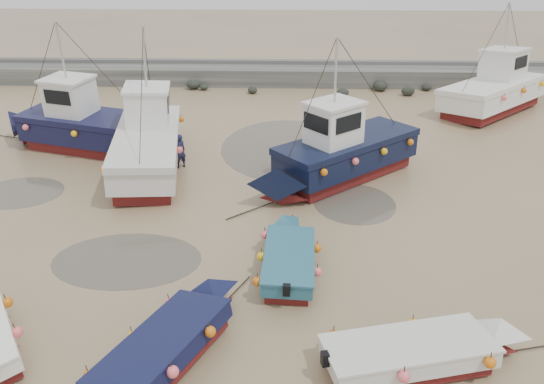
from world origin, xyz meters
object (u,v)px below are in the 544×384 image
Objects in this scene: dinghy_2 at (289,254)px; cabin_boat_3 at (499,89)px; cabin_boat_1 at (147,139)px; dinghy_3 at (423,351)px; dinghy_1 at (174,338)px; person at (181,167)px; cabin_boat_0 at (82,124)px; cabin_boat_2 at (338,152)px.

cabin_boat_3 reaches higher than dinghy_2.
dinghy_3 is at bearing -61.05° from cabin_boat_1.
cabin_boat_3 reaches higher than dinghy_1.
cabin_boat_1 reaches higher than person.
cabin_boat_1 reaches higher than dinghy_2.
cabin_boat_3 is at bearing 56.03° from dinghy_2.
cabin_boat_0 and cabin_boat_3 have the same top height.
cabin_boat_0 and cabin_boat_1 have the same top height.
dinghy_1 and dinghy_3 have the same top height.
cabin_boat_2 is at bearing 132.87° from person.
cabin_boat_3 is 5.37× the size of person.
cabin_boat_1 is 8.84m from cabin_boat_2.
cabin_boat_2 is 7.39m from person.
dinghy_1 is at bearing -105.76° from dinghy_3.
person is at bearing -158.95° from dinghy_3.
cabin_boat_1 is at bearing 132.79° from dinghy_1.
dinghy_1 is 3.66× the size of person.
cabin_boat_2 reaches higher than dinghy_1.
dinghy_3 is 23.50m from cabin_boat_3.
cabin_boat_1 is 1.34× the size of cabin_boat_2.
cabin_boat_0 reaches higher than dinghy_2.
cabin_boat_3 is (10.57, 10.44, -0.02)m from cabin_boat_2.
cabin_boat_1 is (-3.66, 12.37, 0.76)m from dinghy_1.
cabin_boat_3 is at bearing 169.91° from person.
cabin_boat_0 is at bearing -60.18° from person.
dinghy_2 is at bearing -78.68° from cabin_boat_3.
cabin_boat_3 is at bearing 143.37° from dinghy_3.
cabin_boat_0 is 1.16× the size of cabin_boat_3.
dinghy_2 is 10.67m from cabin_boat_1.
dinghy_3 is 20.04m from cabin_boat_0.
dinghy_3 is 0.58× the size of cabin_boat_1.
cabin_boat_1 is (3.75, -1.92, -0.03)m from cabin_boat_0.
person is (-2.12, 12.08, -0.54)m from dinghy_1.
dinghy_1 is 12.28m from person.
dinghy_1 is 0.68× the size of cabin_boat_3.
dinghy_2 is at bearing -155.13° from dinghy_3.
cabin_boat_1 is 21.25m from cabin_boat_3.
dinghy_2 is 0.88× the size of dinghy_3.
cabin_boat_2 is (5.05, 10.88, 0.81)m from dinghy_1.
cabin_boat_2 is 0.95× the size of cabin_boat_3.
dinghy_2 is 9.54m from person.
person is at bearing 124.49° from dinghy_2.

